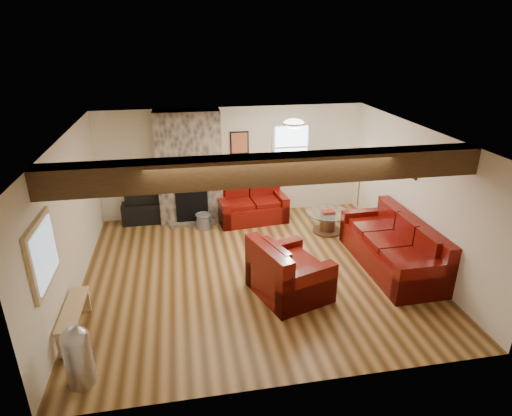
{
  "coord_description": "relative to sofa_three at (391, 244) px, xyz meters",
  "views": [
    {
      "loc": [
        -1.18,
        -6.63,
        4.04
      ],
      "look_at": [
        0.11,
        0.4,
        1.06
      ],
      "focal_mm": 30.0,
      "sensor_mm": 36.0,
      "label": 1
    }
  ],
  "objects": [
    {
      "name": "floor_lamp",
      "position": [
        0.32,
        2.29,
        0.83
      ],
      "size": [
        0.39,
        0.39,
        1.51
      ],
      "color": "#A78645",
      "rests_on": "floor"
    },
    {
      "name": "ceiling_dome",
      "position": [
        -1.58,
        1.18,
        1.98
      ],
      "size": [
        0.4,
        0.4,
        0.18
      ],
      "primitive_type": null,
      "color": "silver",
      "rests_on": "room"
    },
    {
      "name": "artwork_back",
      "position": [
        -2.33,
        2.99,
        1.24
      ],
      "size": [
        0.42,
        0.06,
        0.52
      ],
      "primitive_type": null,
      "color": "black",
      "rests_on": "room"
    },
    {
      "name": "artwork_right",
      "position": [
        0.48,
        0.58,
        1.29
      ],
      "size": [
        0.06,
        0.55,
        0.42
      ],
      "primitive_type": null,
      "color": "black",
      "rests_on": "room"
    },
    {
      "name": "pine_bench",
      "position": [
        -5.31,
        -0.94,
        -0.25
      ],
      "size": [
        0.26,
        1.11,
        0.42
      ],
      "primitive_type": null,
      "color": "tan",
      "rests_on": "floor"
    },
    {
      "name": "room",
      "position": [
        -2.48,
        0.28,
        0.79
      ],
      "size": [
        8.0,
        8.0,
        8.0
      ],
      "color": "#513315",
      "rests_on": "ground"
    },
    {
      "name": "back_window",
      "position": [
        -1.13,
        2.99,
        1.09
      ],
      "size": [
        0.9,
        0.08,
        1.1
      ],
      "primitive_type": null,
      "color": "silver",
      "rests_on": "room"
    },
    {
      "name": "coffee_table",
      "position": [
        -0.64,
        1.61,
        -0.23
      ],
      "size": [
        0.93,
        0.93,
        0.49
      ],
      "color": "#432615",
      "rests_on": "floor"
    },
    {
      "name": "armchair_red",
      "position": [
        -2.03,
        -0.52,
        0.01
      ],
      "size": [
        1.35,
        1.44,
        0.95
      ],
      "primitive_type": null,
      "rotation": [
        0.0,
        0.0,
        1.89
      ],
      "color": "#480505",
      "rests_on": "floor"
    },
    {
      "name": "oak_beam",
      "position": [
        -2.48,
        -0.97,
        1.85
      ],
      "size": [
        6.0,
        0.36,
        0.38
      ],
      "primitive_type": "cube",
      "color": "#301E0E",
      "rests_on": "room"
    },
    {
      "name": "chimney_breast",
      "position": [
        -3.48,
        2.77,
        0.76
      ],
      "size": [
        1.4,
        0.67,
        2.5
      ],
      "color": "#36302A",
      "rests_on": "floor"
    },
    {
      "name": "hatch_window",
      "position": [
        -5.44,
        -1.22,
        0.99
      ],
      "size": [
        0.08,
        1.0,
        0.9
      ],
      "primitive_type": null,
      "color": "tan",
      "rests_on": "room"
    },
    {
      "name": "television",
      "position": [
        -4.55,
        2.81,
        0.23
      ],
      "size": [
        0.75,
        0.1,
        0.43
      ],
      "primitive_type": "imported",
      "color": "black",
      "rests_on": "tv_cabinet"
    },
    {
      "name": "coal_bucket",
      "position": [
        -3.26,
        2.28,
        -0.29
      ],
      "size": [
        0.36,
        0.36,
        0.34
      ],
      "primitive_type": null,
      "color": "gray",
      "rests_on": "floor"
    },
    {
      "name": "sofa_three",
      "position": [
        0.0,
        0.0,
        0.0
      ],
      "size": [
        1.04,
        2.41,
        0.92
      ],
      "primitive_type": null,
      "rotation": [
        0.0,
        0.0,
        -1.55
      ],
      "color": "#480505",
      "rests_on": "floor"
    },
    {
      "name": "pedal_bin",
      "position": [
        -5.04,
        -1.96,
        -0.04
      ],
      "size": [
        0.44,
        0.44,
        0.84
      ],
      "primitive_type": null,
      "rotation": [
        0.0,
        0.0,
        -0.42
      ],
      "color": "#A9A9AE",
      "rests_on": "floor"
    },
    {
      "name": "tv_cabinet",
      "position": [
        -4.55,
        2.81,
        -0.23
      ],
      "size": [
        0.94,
        0.38,
        0.47
      ],
      "primitive_type": "cube",
      "color": "black",
      "rests_on": "floor"
    },
    {
      "name": "loveseat",
      "position": [
        -2.14,
        2.51,
        -0.06
      ],
      "size": [
        1.6,
        1.03,
        0.81
      ],
      "primitive_type": null,
      "rotation": [
        0.0,
        0.0,
        0.1
      ],
      "color": "#480505",
      "rests_on": "floor"
    }
  ]
}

